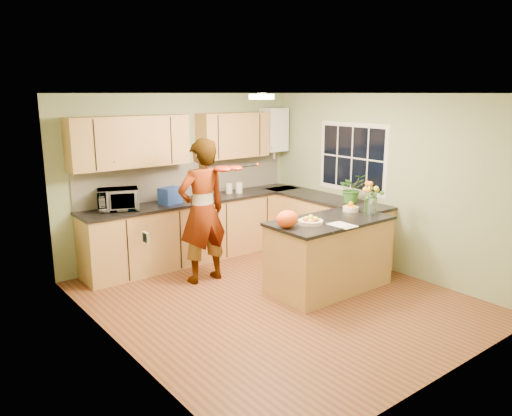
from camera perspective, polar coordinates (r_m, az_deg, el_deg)
floor at (r=6.31m, az=2.31°, el=-10.36°), size 4.50×4.50×0.00m
ceiling at (r=5.80m, az=2.54°, el=12.97°), size 4.00×4.50×0.02m
wall_back at (r=7.75m, az=-8.44°, el=3.57°), size 4.00×0.02×2.50m
wall_front at (r=4.52m, az=21.29°, el=-4.03°), size 4.00×0.02×2.50m
wall_left at (r=4.91m, az=-15.68°, el=-2.28°), size 0.02×4.50×2.50m
wall_right at (r=7.36m, az=14.38°, el=2.80°), size 0.02×4.50×2.50m
back_counter at (r=7.71m, az=-6.49°, el=-2.35°), size 3.64×0.62×0.94m
right_counter at (r=7.85m, az=7.81°, el=-2.11°), size 0.62×2.24×0.94m
splashback at (r=7.79m, az=-7.73°, el=3.27°), size 3.60×0.02×0.52m
upper_cabinets at (r=7.44m, az=-9.12°, el=7.82°), size 3.20×0.34×0.70m
boiler at (r=8.51m, az=2.06°, el=8.92°), size 0.40×0.30×0.86m
window_right at (r=7.69m, az=10.93°, el=5.66°), size 0.01×1.30×1.05m
light_switch at (r=4.37m, az=-12.50°, el=-3.29°), size 0.02×0.09×0.09m
ceiling_lamp at (r=6.03m, az=0.64°, el=12.61°), size 0.30×0.30×0.07m
peninsula_island at (r=6.55m, az=8.36°, el=-5.24°), size 1.63×0.83×0.93m
fruit_dish at (r=6.17m, az=6.27°, el=-1.41°), size 0.31×0.31×0.11m
orange_bowl at (r=6.90m, az=10.77°, el=0.07°), size 0.21×0.21×0.12m
flower_vase at (r=6.68m, az=13.27°, el=1.97°), size 0.27×0.27×0.50m
orange_bag at (r=5.96m, az=3.58°, el=-1.26°), size 0.28×0.24×0.21m
papers at (r=6.15m, az=9.88°, el=-1.93°), size 0.23×0.31×0.01m
violinist at (r=6.66m, az=-6.15°, el=-0.40°), size 0.71×0.47×1.94m
violin at (r=6.47m, az=-3.73°, el=4.50°), size 0.64×0.55×0.16m
microwave at (r=7.05m, az=-15.47°, el=0.95°), size 0.63×0.53×0.30m
blue_box at (r=7.30m, az=-9.80°, el=1.40°), size 0.34×0.29×0.24m
kettle at (r=7.65m, az=-5.60°, el=2.17°), size 0.17×0.17×0.32m
jar_cream at (r=7.95m, az=-3.10°, el=2.24°), size 0.11×0.11×0.16m
jar_white at (r=7.98m, az=-1.95°, el=2.33°), size 0.12×0.12×0.17m
potted_plant at (r=7.36m, az=10.87°, el=2.23°), size 0.46×0.43×0.43m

